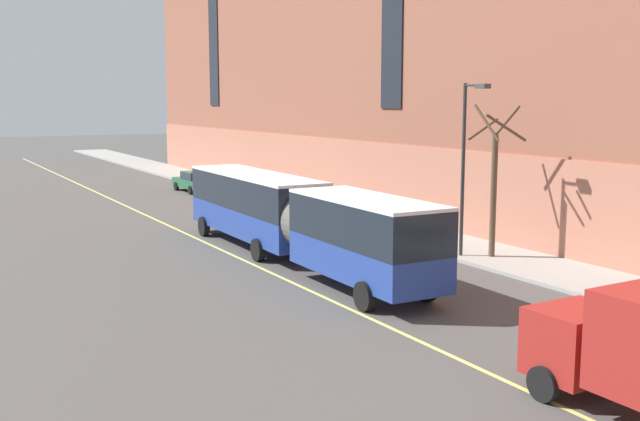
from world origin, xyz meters
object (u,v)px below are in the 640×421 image
Objects in this scene: parked_car_green_5 at (194,182)px; fire_hydrant at (251,193)px; parked_car_darkgray_3 at (339,221)px; parked_car_champagne_4 at (229,191)px; city_bus at (293,216)px; street_tree_mid_block at (494,180)px; street_lamp at (467,152)px; parked_car_green_6 at (281,205)px.

fire_hydrant is at bearing -74.90° from parked_car_green_5.
parked_car_champagne_4 is (0.02, 14.68, 0.00)m from parked_car_darkgray_3.
parked_car_green_5 is (-0.08, 6.70, 0.00)m from parked_car_champagne_4.
parked_car_champagne_4 is 0.97× the size of parked_car_green_5.
parked_car_darkgray_3 is 14.68m from parked_car_champagne_4.
city_bus reaches higher than parked_car_champagne_4.
fire_hydrant is at bearing 83.33° from parked_car_darkgray_3.
street_lamp is at bearing 148.96° from street_tree_mid_block.
street_tree_mid_block is (2.86, -8.23, 2.71)m from parked_car_darkgray_3.
parked_car_darkgray_3 is at bearing -90.32° from parked_car_green_6.
city_bus is 26.42× the size of fire_hydrant.
parked_car_darkgray_3 is 21.38m from parked_car_green_5.
city_bus is 7.92m from street_lamp.
street_lamp reaches higher than street_tree_mid_block.
city_bus is 8.78m from street_tree_mid_block.
fire_hydrant is (1.69, 8.06, -0.29)m from parked_car_green_6.
street_tree_mid_block is at bearing -31.04° from street_lamp.
parked_car_champagne_4 is at bearing -176.72° from fire_hydrant.
parked_car_champagne_4 is at bearing 97.05° from street_tree_mid_block.
city_bus reaches higher than parked_car_darkgray_3.
parked_car_champagne_4 is at bearing -89.36° from parked_car_green_5.
parked_car_darkgray_3 is 0.60× the size of street_lamp.
fire_hydrant is (1.78, -6.60, -0.29)m from parked_car_green_5.
street_lamp is (-1.03, 0.62, 1.19)m from street_tree_mid_block.
fire_hydrant is at bearing 78.15° from parked_car_green_6.
parked_car_champagne_4 reaches higher than fire_hydrant.
street_tree_mid_block is (2.91, -29.61, 2.70)m from parked_car_green_5.
street_tree_mid_block is at bearing -84.39° from parked_car_green_5.
city_bus is 2.55× the size of street_lamp.
parked_car_darkgray_3 is at bearing 103.50° from street_lamp.
parked_car_green_5 is at bearing 105.10° from fire_hydrant.
fire_hydrant is (-1.13, 23.01, -2.99)m from street_tree_mid_block.
fire_hydrant is at bearing 90.26° from street_lamp.
parked_car_green_5 is at bearing 93.71° from street_lamp.
city_bus is 3.93× the size of parked_car_green_5.
parked_car_darkgray_3 reaches higher than fire_hydrant.
parked_car_green_5 is 29.88m from street_tree_mid_block.
street_tree_mid_block is at bearing -25.81° from city_bus.
parked_car_darkgray_3 is 1.01× the size of parked_car_green_6.
parked_car_green_5 is at bearing 95.61° from street_tree_mid_block.
city_bus is at bearing -100.70° from parked_car_green_5.
parked_car_champagne_4 is 7.97m from parked_car_green_6.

